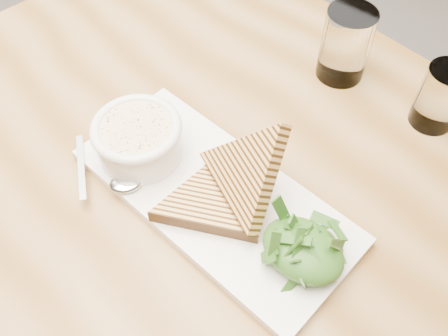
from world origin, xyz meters
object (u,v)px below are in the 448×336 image
Objects in this scene: table_top at (253,189)px; glass_near at (346,45)px; platter at (215,196)px; glass_far at (441,97)px; soup_bowl at (139,143)px.

table_top is 10.06× the size of glass_near.
table_top is 0.07m from platter.
glass_far reaches higher than platter.
table_top is at bearing -84.57° from glass_near.
table_top is 0.31m from glass_far.
glass_far is (0.29, 0.34, 0.01)m from soup_bowl.
soup_bowl is 1.17× the size of glass_far.
platter is 0.36m from glass_far.
platter is 3.37× the size of soup_bowl.
glass_far is (0.14, 0.27, 0.07)m from table_top.
soup_bowl is at bearing -154.12° from table_top.
soup_bowl is (-0.15, -0.07, 0.06)m from table_top.
table_top is 10.17× the size of soup_bowl.
soup_bowl reaches higher than platter.
platter is at bearing -116.71° from glass_far.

